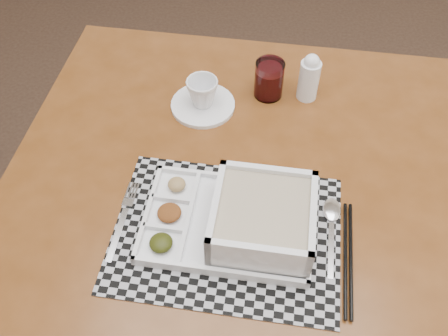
{
  "coord_description": "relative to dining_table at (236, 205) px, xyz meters",
  "views": [
    {
      "loc": [
        -0.34,
        -0.21,
        1.54
      ],
      "look_at": [
        -0.42,
        0.37,
        0.82
      ],
      "focal_mm": 40.0,
      "sensor_mm": 36.0,
      "label": 1
    }
  ],
  "objects": [
    {
      "name": "saucer",
      "position": [
        -0.11,
        0.22,
        0.08
      ],
      "size": [
        0.15,
        0.15,
        0.01
      ],
      "primitive_type": "cylinder",
      "color": "white",
      "rests_on": "dining_table"
    },
    {
      "name": "dining_table",
      "position": [
        0.0,
        0.0,
        0.0
      ],
      "size": [
        0.99,
        0.99,
        0.73
      ],
      "color": "#532A0F",
      "rests_on": "ground"
    },
    {
      "name": "cup",
      "position": [
        -0.11,
        0.22,
        0.12
      ],
      "size": [
        0.09,
        0.09,
        0.07
      ],
      "primitive_type": "imported",
      "rotation": [
        0.0,
        0.0,
        -0.2
      ],
      "color": "white",
      "rests_on": "saucer"
    },
    {
      "name": "fork",
      "position": [
        -0.21,
        -0.12,
        0.08
      ],
      "size": [
        0.02,
        0.19,
        0.0
      ],
      "color": "silver",
      "rests_on": "placemat"
    },
    {
      "name": "chopsticks",
      "position": [
        0.22,
        -0.15,
        0.08
      ],
      "size": [
        0.02,
        0.24,
        0.01
      ],
      "color": "black",
      "rests_on": "placemat"
    },
    {
      "name": "creamer_bottle",
      "position": [
        0.13,
        0.29,
        0.13
      ],
      "size": [
        0.05,
        0.05,
        0.12
      ],
      "color": "white",
      "rests_on": "dining_table"
    },
    {
      "name": "placemat",
      "position": [
        -0.01,
        -0.12,
        0.08
      ],
      "size": [
        0.43,
        0.33,
        0.0
      ],
      "primitive_type": "cube",
      "rotation": [
        0.0,
        0.0,
        -0.02
      ],
      "color": "#98999F",
      "rests_on": "dining_table"
    },
    {
      "name": "juice_glass",
      "position": [
        0.04,
        0.28,
        0.12
      ],
      "size": [
        0.07,
        0.07,
        0.09
      ],
      "color": "white",
      "rests_on": "dining_table"
    },
    {
      "name": "spoon",
      "position": [
        0.19,
        -0.06,
        0.08
      ],
      "size": [
        0.04,
        0.18,
        0.01
      ],
      "color": "silver",
      "rests_on": "placemat"
    },
    {
      "name": "serving_tray",
      "position": [
        0.04,
        -0.11,
        0.11
      ],
      "size": [
        0.32,
        0.23,
        0.09
      ],
      "color": "white",
      "rests_on": "placemat"
    }
  ]
}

